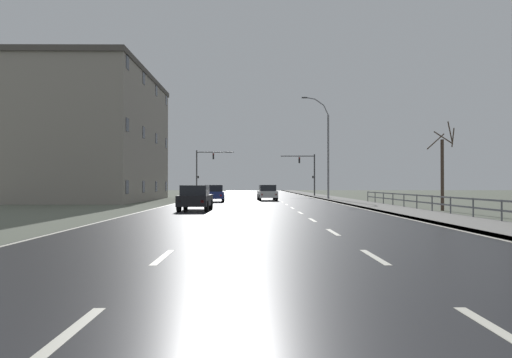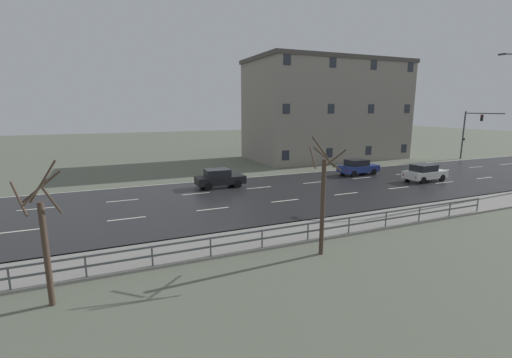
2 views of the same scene
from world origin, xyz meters
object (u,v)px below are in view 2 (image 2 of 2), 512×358
traffic_signal_left (470,128)px  car_mid_centre (425,173)px  car_far_right (220,178)px  brick_building (326,110)px  car_near_left (358,167)px

traffic_signal_left → car_mid_centre: (8.10, -16.72, -3.28)m
traffic_signal_left → car_mid_centre: size_ratio=1.48×
traffic_signal_left → car_far_right: size_ratio=1.51×
car_far_right → car_mid_centre: 18.72m
car_mid_centre → brick_building: brick_building is taller
traffic_signal_left → car_far_right: bearing=-84.9°
brick_building → traffic_signal_left: bearing=60.7°
car_mid_centre → car_near_left: (-4.99, -3.54, 0.00)m
car_far_right → traffic_signal_left: bearing=95.9°
traffic_signal_left → car_near_left: (3.12, -20.27, -3.28)m
traffic_signal_left → brick_building: size_ratio=0.31×
brick_building → car_far_right: bearing=-56.9°
car_mid_centre → car_near_left: 6.12m
traffic_signal_left → brick_building: bearing=-119.3°
car_far_right → car_mid_centre: size_ratio=0.98×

